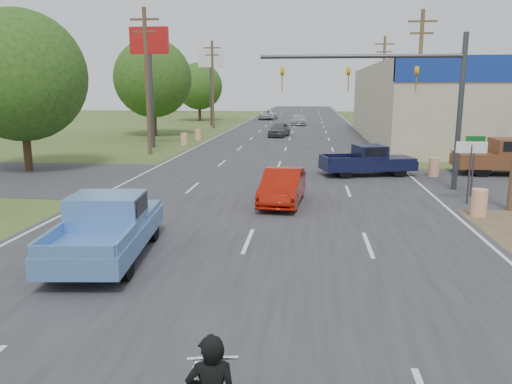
# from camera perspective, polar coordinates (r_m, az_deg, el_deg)

# --- Properties ---
(main_road) EXTENTS (15.00, 180.00, 0.02)m
(main_road) POSITION_cam_1_polar(r_m,az_deg,el_deg) (46.72, 3.87, 6.07)
(main_road) COLOR #2D2D30
(main_road) RESTS_ON ground
(cross_road) EXTENTS (120.00, 10.00, 0.02)m
(cross_road) POSITION_cam_1_polar(r_m,az_deg,el_deg) (24.95, 1.86, 1.17)
(cross_road) COLOR #2D2D30
(cross_road) RESTS_ON ground
(utility_pole_2) EXTENTS (2.00, 0.28, 10.00)m
(utility_pole_2) POSITION_cam_1_polar(r_m,az_deg,el_deg) (38.26, 18.12, 12.25)
(utility_pole_2) COLOR #4C3823
(utility_pole_2) RESTS_ON ground
(utility_pole_3) EXTENTS (2.00, 0.28, 10.00)m
(utility_pole_3) POSITION_cam_1_polar(r_m,az_deg,el_deg) (56.00, 14.31, 12.10)
(utility_pole_3) COLOR #4C3823
(utility_pole_3) RESTS_ON ground
(utility_pole_5) EXTENTS (2.00, 0.28, 10.00)m
(utility_pole_5) POSITION_cam_1_polar(r_m,az_deg,el_deg) (36.27, -12.37, 12.62)
(utility_pole_5) COLOR #4C3823
(utility_pole_5) RESTS_ON ground
(utility_pole_6) EXTENTS (2.00, 0.28, 10.00)m
(utility_pole_6) POSITION_cam_1_polar(r_m,az_deg,el_deg) (59.55, -4.98, 12.37)
(utility_pole_6) COLOR #4C3823
(utility_pole_6) RESTS_ON ground
(tree_0) EXTENTS (7.14, 7.14, 8.84)m
(tree_0) POSITION_cam_1_polar(r_m,az_deg,el_deg) (30.82, -25.32, 11.90)
(tree_0) COLOR #422D19
(tree_0) RESTS_ON ground
(tree_1) EXTENTS (7.56, 7.56, 9.36)m
(tree_1) POSITION_cam_1_polar(r_m,az_deg,el_deg) (50.83, -11.72, 12.59)
(tree_1) COLOR #422D19
(tree_1) RESTS_ON ground
(tree_2) EXTENTS (6.72, 6.72, 8.32)m
(tree_2) POSITION_cam_1_polar(r_m,az_deg,el_deg) (74.21, -6.52, 11.91)
(tree_2) COLOR #422D19
(tree_2) RESTS_ON ground
(tree_5) EXTENTS (7.98, 7.98, 9.88)m
(tree_5) POSITION_cam_1_polar(r_m,az_deg,el_deg) (105.32, 22.07, 11.57)
(tree_5) COLOR #422D19
(tree_5) RESTS_ON ground
(tree_6) EXTENTS (8.82, 8.82, 10.92)m
(tree_6) POSITION_cam_1_polar(r_m,az_deg,el_deg) (106.34, -11.61, 12.50)
(tree_6) COLOR #422D19
(tree_6) RESTS_ON ground
(barrel_0) EXTENTS (0.56, 0.56, 1.00)m
(barrel_0) POSITION_cam_1_polar(r_m,az_deg,el_deg) (19.90, 24.13, -1.12)
(barrel_0) COLOR orange
(barrel_0) RESTS_ON ground
(barrel_1) EXTENTS (0.56, 0.56, 1.00)m
(barrel_1) POSITION_cam_1_polar(r_m,az_deg,el_deg) (28.06, 19.66, 2.68)
(barrel_1) COLOR orange
(barrel_1) RESTS_ON ground
(barrel_2) EXTENTS (0.56, 0.56, 1.00)m
(barrel_2) POSITION_cam_1_polar(r_m,az_deg,el_deg) (41.95, -8.20, 6.01)
(barrel_2) COLOR orange
(barrel_2) RESTS_ON ground
(barrel_3) EXTENTS (0.56, 0.56, 1.00)m
(barrel_3) POSITION_cam_1_polar(r_m,az_deg,el_deg) (45.75, -6.61, 6.51)
(barrel_3) COLOR orange
(barrel_3) RESTS_ON ground
(pole_sign_left_near) EXTENTS (3.00, 0.35, 9.20)m
(pole_sign_left_near) POSITION_cam_1_polar(r_m,az_deg,el_deg) (40.46, -12.05, 15.13)
(pole_sign_left_near) COLOR #3F3F44
(pole_sign_left_near) RESTS_ON ground
(pole_sign_left_far) EXTENTS (3.00, 0.35, 9.20)m
(pole_sign_left_far) POSITION_cam_1_polar(r_m,az_deg,el_deg) (63.71, -5.21, 13.98)
(pole_sign_left_far) COLOR #3F3F44
(pole_sign_left_far) RESTS_ON ground
(lane_sign) EXTENTS (1.20, 0.08, 2.52)m
(lane_sign) POSITION_cam_1_polar(r_m,az_deg,el_deg) (21.61, 23.34, 3.66)
(lane_sign) COLOR #3F3F44
(lane_sign) RESTS_ON ground
(street_name_sign) EXTENTS (0.80, 0.08, 2.61)m
(street_name_sign) POSITION_cam_1_polar(r_m,az_deg,el_deg) (23.25, 23.62, 3.41)
(street_name_sign) COLOR #3F3F44
(street_name_sign) RESTS_ON ground
(signal_mast) EXTENTS (9.12, 0.40, 7.00)m
(signal_mast) POSITION_cam_1_polar(r_m,az_deg,el_deg) (23.81, 16.18, 11.82)
(signal_mast) COLOR #3F3F44
(signal_mast) RESTS_ON ground
(red_convertible) EXTENTS (1.81, 4.34, 1.39)m
(red_convertible) POSITION_cam_1_polar(r_m,az_deg,el_deg) (20.07, 3.06, 0.57)
(red_convertible) COLOR #941306
(red_convertible) RESTS_ON ground
(blue_pickup) EXTENTS (2.59, 5.51, 1.77)m
(blue_pickup) POSITION_cam_1_polar(r_m,az_deg,el_deg) (14.28, -16.52, -3.69)
(blue_pickup) COLOR black
(blue_pickup) RESTS_ON ground
(navy_pickup) EXTENTS (5.22, 3.06, 1.63)m
(navy_pickup) POSITION_cam_1_polar(r_m,az_deg,el_deg) (27.42, 12.86, 3.55)
(navy_pickup) COLOR black
(navy_pickup) RESTS_ON ground
(brown_pickup) EXTENTS (5.92, 2.39, 1.95)m
(brown_pickup) POSITION_cam_1_polar(r_m,az_deg,el_deg) (30.21, 26.91, 3.62)
(brown_pickup) COLOR black
(brown_pickup) RESTS_ON ground
(distant_car_grey) EXTENTS (2.24, 4.22, 1.37)m
(distant_car_grey) POSITION_cam_1_polar(r_m,az_deg,el_deg) (48.95, 2.67, 7.13)
(distant_car_grey) COLOR #535257
(distant_car_grey) RESTS_ON ground
(distant_car_silver) EXTENTS (2.14, 4.85, 1.38)m
(distant_car_silver) POSITION_cam_1_polar(r_m,az_deg,el_deg) (65.29, 4.87, 8.24)
(distant_car_silver) COLOR #B2B2B7
(distant_car_silver) RESTS_ON ground
(distant_car_white) EXTENTS (2.88, 5.38, 1.44)m
(distant_car_white) POSITION_cam_1_polar(r_m,az_deg,el_deg) (76.89, 1.43, 8.81)
(distant_car_white) COLOR silver
(distant_car_white) RESTS_ON ground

